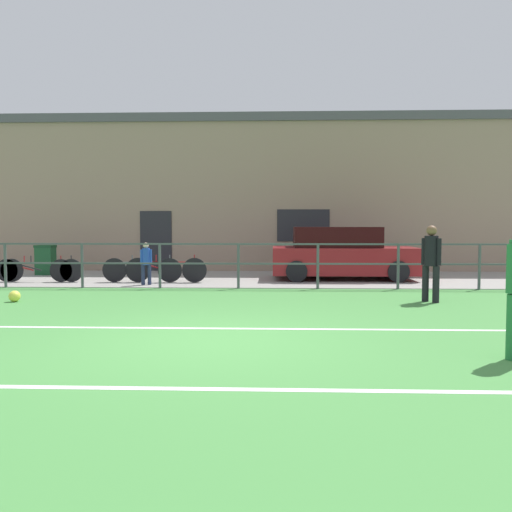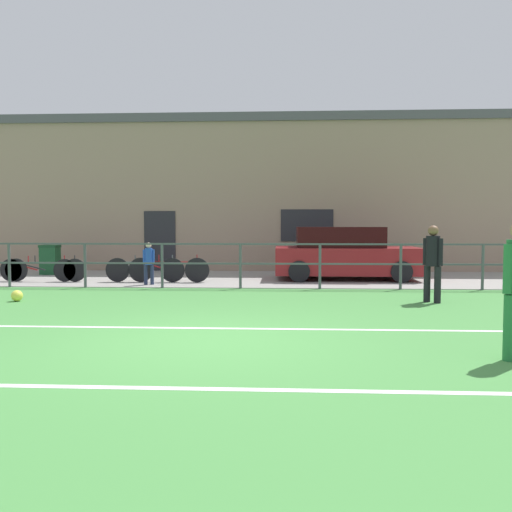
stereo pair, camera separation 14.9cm
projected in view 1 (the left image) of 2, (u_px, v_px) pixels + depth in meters
The scene contains 15 objects.
ground at pixel (208, 341), 7.35m from camera, with size 60.00×44.00×0.04m, color #478C42.
field_line_touchline at pixel (215, 328), 8.15m from camera, with size 36.00×0.11×0.00m, color white.
field_line_hash at pixel (179, 389), 5.13m from camera, with size 36.00×0.11×0.00m, color white.
pavement_strip at pixel (244, 278), 15.83m from camera, with size 48.00×5.00×0.02m, color gray.
perimeter_fence at pixel (238, 259), 13.29m from camera, with size 36.07×0.07×1.15m.
clubhouse_facade at pixel (250, 194), 19.36m from camera, with size 28.00×2.56×5.47m.
player_goalkeeper at pixel (431, 259), 10.92m from camera, with size 0.34×0.34×1.60m.
soccer_ball_match at pixel (15, 296), 11.00m from camera, with size 0.24×0.24×0.24m, color #E5E04C.
spectator_child at pixel (146, 261), 13.98m from camera, with size 0.30×0.20×1.12m.
parked_car_red at pixel (341, 254), 15.48m from camera, with size 4.14×1.94×1.53m.
bicycle_parked_0 at pixel (41, 270), 14.72m from camera, with size 2.34×0.04×0.74m.
bicycle_parked_1 at pixel (34, 270), 14.73m from camera, with size 2.18×0.04×0.74m.
bicycle_parked_2 at pixel (166, 270), 14.59m from camera, with size 2.26×0.04×0.77m.
bicycle_parked_3 at pixel (142, 270), 14.61m from camera, with size 2.22×0.04×0.76m.
trash_bin_0 at pixel (46, 260), 16.92m from camera, with size 0.56×0.48×0.95m.
Camera 1 is at (0.94, -7.24, 1.58)m, focal length 37.01 mm.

